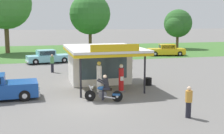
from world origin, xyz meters
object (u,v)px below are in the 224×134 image
object	(u,v)px
spare_tire_stack	(148,81)
gas_pump_nearside	(99,79)
motorcycle_with_rider	(104,90)
parked_car_back_row_centre_right	(48,57)
parked_car_back_row_centre	(166,50)
bystander_chatting_near_pumps	(76,60)
gas_pump_offside	(121,79)
bystander_strolling_foreground	(189,101)
bystander_admiring_sedan	(52,63)
parked_car_back_row_far_left	(108,55)

from	to	relation	value
spare_tire_stack	gas_pump_nearside	bearing A→B (deg)	-159.75
motorcycle_with_rider	parked_car_back_row_centre_right	world-z (taller)	motorcycle_with_rider
parked_car_back_row_centre	bystander_chatting_near_pumps	size ratio (longest dim) A/B	3.11
bystander_chatting_near_pumps	motorcycle_with_rider	bearing A→B (deg)	-90.10
motorcycle_with_rider	parked_car_back_row_centre	distance (m)	24.39
gas_pump_offside	bystander_strolling_foreground	size ratio (longest dim) A/B	1.19
gas_pump_nearside	bystander_chatting_near_pumps	world-z (taller)	gas_pump_nearside
parked_car_back_row_centre_right	bystander_admiring_sedan	bearing A→B (deg)	-88.93
gas_pump_nearside	bystander_strolling_foreground	size ratio (longest dim) A/B	1.35
gas_pump_offside	parked_car_back_row_centre_right	bearing A→B (deg)	105.26
bystander_strolling_foreground	bystander_admiring_sedan	distance (m)	15.67
gas_pump_offside	parked_car_back_row_centre_right	distance (m)	15.62
motorcycle_with_rider	bystander_admiring_sedan	bearing A→B (deg)	102.40
parked_car_back_row_centre	bystander_chatting_near_pumps	bearing A→B (deg)	-149.00
motorcycle_with_rider	parked_car_back_row_centre	xyz separation A→B (m)	(13.47, 20.33, 0.04)
bystander_admiring_sedan	gas_pump_nearside	bearing A→B (deg)	-73.99
gas_pump_nearside	parked_car_back_row_centre	size ratio (longest dim) A/B	0.39
gas_pump_offside	motorcycle_with_rider	world-z (taller)	gas_pump_offside
parked_car_back_row_centre	parked_car_back_row_centre_right	distance (m)	16.28
bystander_strolling_foreground	spare_tire_stack	size ratio (longest dim) A/B	2.59
gas_pump_offside	bystander_strolling_foreground	xyz separation A→B (m)	(1.65, -5.89, -0.03)
gas_pump_offside	bystander_chatting_near_pumps	world-z (taller)	gas_pump_offside
bystander_strolling_foreground	bystander_chatting_near_pumps	size ratio (longest dim) A/B	0.90
motorcycle_with_rider	bystander_strolling_foreground	distance (m)	5.08
parked_car_back_row_centre	bystander_admiring_sedan	world-z (taller)	bystander_admiring_sedan
bystander_strolling_foreground	bystander_admiring_sedan	world-z (taller)	bystander_admiring_sedan
gas_pump_nearside	bystander_strolling_foreground	distance (m)	6.68
parked_car_back_row_centre_right	bystander_chatting_near_pumps	distance (m)	5.44
parked_car_back_row_far_left	spare_tire_stack	world-z (taller)	parked_car_back_row_far_left
motorcycle_with_rider	parked_car_back_row_far_left	bearing A→B (deg)	75.22
bystander_strolling_foreground	bystander_admiring_sedan	size ratio (longest dim) A/B	0.94
motorcycle_with_rider	parked_car_back_row_far_left	xyz separation A→B (m)	(4.65, 17.60, 0.04)
gas_pump_offside	bystander_strolling_foreground	bearing A→B (deg)	-74.36
bystander_chatting_near_pumps	gas_pump_nearside	bearing A→B (deg)	-89.33
parked_car_back_row_far_left	bystander_strolling_foreground	distance (m)	21.53
gas_pump_nearside	parked_car_back_row_centre_right	distance (m)	15.29
parked_car_back_row_centre_right	bystander_admiring_sedan	xyz separation A→B (m)	(0.12, -6.34, 0.21)
gas_pump_offside	bystander_admiring_sedan	size ratio (longest dim) A/B	1.12
gas_pump_offside	bystander_chatting_near_pumps	distance (m)	10.37
parked_car_back_row_centre	spare_tire_stack	distance (m)	19.31
parked_car_back_row_centre_right	gas_pump_nearside	bearing A→B (deg)	-80.13
motorcycle_with_rider	parked_car_back_row_far_left	distance (m)	18.21
motorcycle_with_rider	bystander_strolling_foreground	world-z (taller)	motorcycle_with_rider
parked_car_back_row_centre	parked_car_back_row_centre_right	world-z (taller)	parked_car_back_row_centre
spare_tire_stack	bystander_chatting_near_pumps	bearing A→B (deg)	114.78
gas_pump_nearside	bystander_admiring_sedan	distance (m)	9.07
gas_pump_nearside	motorcycle_with_rider	distance (m)	2.04
parked_car_back_row_centre	spare_tire_stack	xyz separation A→B (m)	(-9.39, -16.87, -0.43)
parked_car_back_row_centre_right	spare_tire_stack	distance (m)	15.11
gas_pump_offside	bystander_admiring_sedan	distance (m)	9.59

